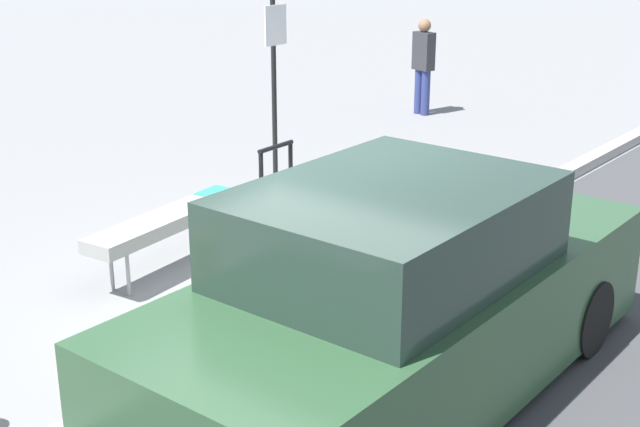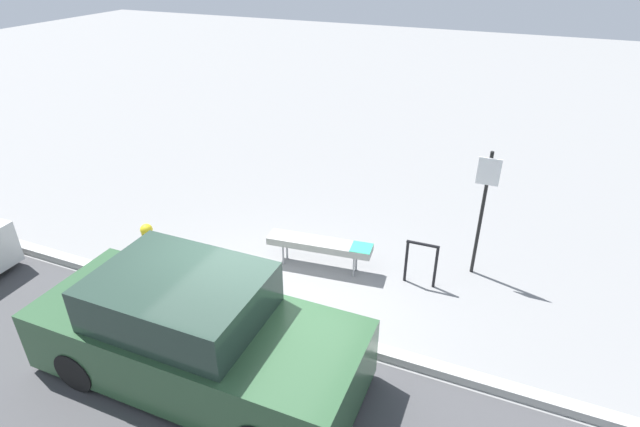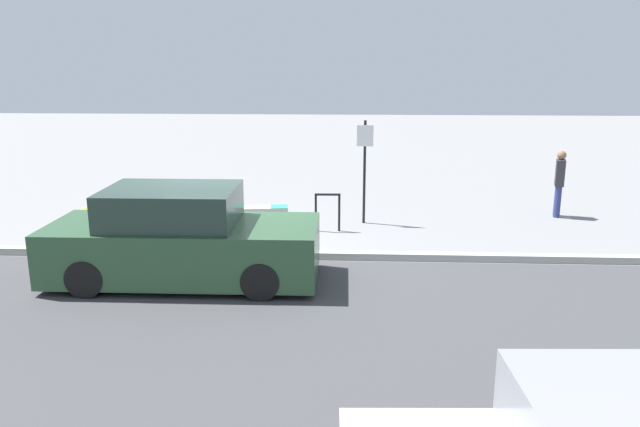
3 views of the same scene
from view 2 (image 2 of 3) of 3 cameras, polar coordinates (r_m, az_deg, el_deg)
ground_plane at (r=8.00m, az=-6.18°, el=-12.17°), size 60.00×60.00×0.00m
curb at (r=7.95m, az=-6.20°, el=-11.81°), size 60.00×0.20×0.13m
bench at (r=8.84m, az=-0.02°, el=-3.56°), size 1.91×0.57×0.57m
bike_rack at (r=8.60m, az=11.50°, el=-5.15°), size 0.55×0.06×0.83m
sign_post at (r=8.70m, az=18.16°, el=1.10°), size 0.36×0.08×2.30m
fire_hydrant at (r=9.60m, az=-18.99°, el=-3.04°), size 0.36×0.22×0.77m
parked_car_near at (r=6.90m, az=-14.13°, el=-13.22°), size 4.41×1.81×1.58m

